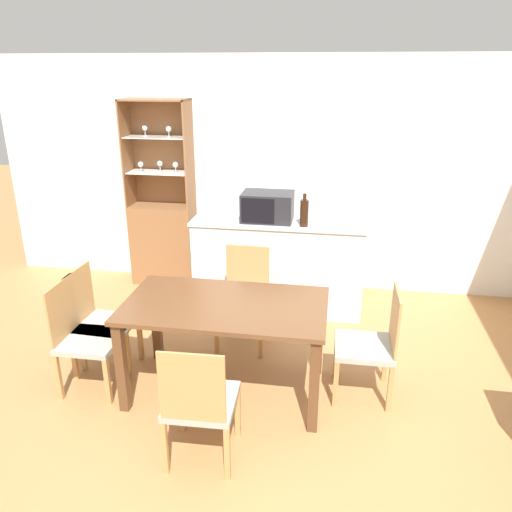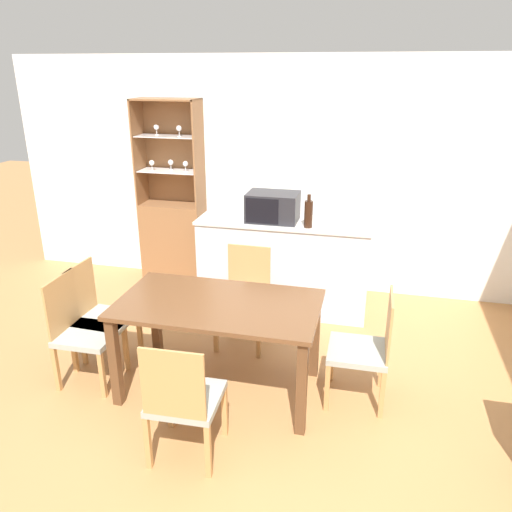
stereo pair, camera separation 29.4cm
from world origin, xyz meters
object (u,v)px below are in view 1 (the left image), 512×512
(dining_chair_head_far, at_px, (244,298))
(dining_chair_side_right_far, at_px, (371,344))
(dining_chair_head_near, at_px, (200,402))
(wine_bottle, at_px, (304,213))
(dining_chair_side_left_near, at_px, (85,337))
(dining_table, at_px, (225,317))
(microwave, at_px, (268,207))
(dining_chair_side_left_far, at_px, (100,322))
(display_cabinet, at_px, (164,231))

(dining_chair_head_far, bearing_deg, dining_chair_side_right_far, 151.29)
(dining_chair_head_near, height_order, wine_bottle, wine_bottle)
(dining_chair_head_far, height_order, dining_chair_side_left_near, same)
(dining_table, xyz_separation_m, dining_chair_side_right_far, (1.10, 0.13, -0.21))
(microwave, relative_size, wine_bottle, 1.56)
(dining_table, distance_m, dining_chair_side_left_near, 1.12)
(dining_chair_side_right_far, bearing_deg, dining_chair_side_left_far, 89.39)
(dining_table, height_order, dining_chair_side_left_near, dining_chair_side_left_near)
(display_cabinet, xyz_separation_m, dining_chair_head_far, (1.19, -1.25, -0.19))
(dining_chair_side_right_far, height_order, dining_chair_side_left_far, same)
(dining_chair_head_near, relative_size, wine_bottle, 2.76)
(microwave, bearing_deg, dining_chair_head_far, -97.84)
(display_cabinet, relative_size, dining_table, 1.38)
(dining_chair_head_far, relative_size, dining_chair_side_right_far, 1.00)
(dining_chair_side_left_near, bearing_deg, dining_chair_side_left_far, 179.20)
(display_cabinet, xyz_separation_m, dining_chair_side_left_far, (0.09, -1.88, -0.19))
(dining_chair_side_right_far, relative_size, dining_chair_side_left_far, 1.00)
(dining_chair_head_far, xyz_separation_m, dining_chair_side_left_far, (-1.10, -0.63, 0.00))
(dining_chair_side_left_far, height_order, wine_bottle, wine_bottle)
(dining_chair_side_left_near, relative_size, wine_bottle, 2.76)
(dining_chair_side_left_near, bearing_deg, dining_chair_side_right_far, 95.86)
(microwave, bearing_deg, wine_bottle, -20.11)
(dining_chair_side_left_far, relative_size, microwave, 1.77)
(wine_bottle, bearing_deg, dining_table, -109.35)
(dining_chair_head_far, relative_size, microwave, 1.77)
(dining_chair_head_near, distance_m, wine_bottle, 2.28)
(dining_chair_side_right_far, bearing_deg, dining_chair_head_far, 59.37)
(display_cabinet, distance_m, wine_bottle, 1.85)
(dining_chair_head_near, bearing_deg, dining_chair_head_far, 88.04)
(dining_table, xyz_separation_m, wine_bottle, (0.48, 1.36, 0.45))
(display_cabinet, bearing_deg, dining_chair_side_left_near, -87.53)
(dining_chair_side_left_far, bearing_deg, wine_bottle, 130.74)
(dining_chair_side_right_far, bearing_deg, dining_chair_side_left_near, 96.08)
(dining_chair_side_left_near, bearing_deg, dining_chair_head_near, 59.22)
(display_cabinet, distance_m, dining_chair_head_near, 3.02)
(dining_chair_side_right_far, bearing_deg, dining_chair_head_near, 128.52)
(display_cabinet, bearing_deg, wine_bottle, -21.20)
(dining_chair_side_left_far, distance_m, wine_bottle, 2.11)
(dining_table, distance_m, dining_chair_head_near, 0.79)
(dining_chair_side_left_far, distance_m, dining_chair_side_left_near, 0.26)
(microwave, bearing_deg, dining_table, -93.93)
(display_cabinet, xyz_separation_m, microwave, (1.29, -0.51, 0.48))
(dining_chair_side_right_far, relative_size, microwave, 1.77)
(dining_table, xyz_separation_m, microwave, (0.10, 1.50, 0.46))
(dining_chair_side_right_far, distance_m, dining_chair_side_left_far, 2.19)
(dining_chair_side_left_far, height_order, microwave, microwave)
(dining_chair_head_far, bearing_deg, dining_chair_side_left_near, 40.37)
(dining_table, bearing_deg, microwave, 86.07)
(dining_chair_head_far, height_order, microwave, microwave)
(dining_table, xyz_separation_m, dining_chair_head_far, (0.00, 0.76, -0.21))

